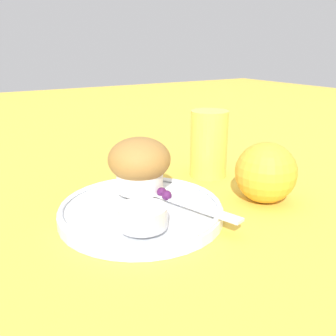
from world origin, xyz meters
TOP-DOWN VIEW (x-y plane):
  - ground_plane at (0.00, 0.00)m, footprint 3.00×3.00m
  - plate at (-0.02, -0.02)m, footprint 0.20×0.20m
  - muffin at (-0.06, -0.00)m, footprint 0.08×0.08m
  - cream_ramekin at (0.04, -0.05)m, footprint 0.05×0.05m
  - berry_pair at (-0.01, 0.01)m, footprint 0.02×0.01m
  - butter_knife at (-0.00, 0.02)m, footprint 0.19×0.07m
  - orange_fruit at (0.03, 0.15)m, footprint 0.08×0.08m
  - juice_glass at (-0.10, 0.15)m, footprint 0.06×0.06m

SIDE VIEW (x-z plane):
  - ground_plane at x=0.00m, z-range 0.00..0.00m
  - plate at x=-0.02m, z-range 0.00..0.02m
  - butter_knife at x=0.00m, z-range 0.02..0.02m
  - berry_pair at x=-0.01m, z-range 0.02..0.03m
  - cream_ramekin at x=0.04m, z-range 0.02..0.04m
  - orange_fruit at x=0.03m, z-range 0.00..0.08m
  - juice_glass at x=-0.10m, z-range 0.00..0.11m
  - muffin at x=-0.06m, z-range 0.02..0.09m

